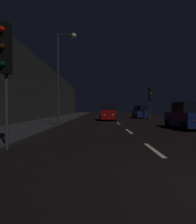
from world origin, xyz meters
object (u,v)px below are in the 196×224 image
(car_parked_right_near, at_px, (186,117))
(streetlamp_overhead, at_px, (63,66))
(traffic_light_far_right, at_px, (150,96))
(car_parked_right_far, at_px, (140,112))
(car_distant_taillights, at_px, (113,111))
(traffic_light_near_left, at_px, (6,58))
(car_approaching_headlights, at_px, (108,113))

(car_parked_right_near, bearing_deg, streetlamp_overhead, 79.21)
(traffic_light_far_right, relative_size, car_parked_right_far, 1.14)
(traffic_light_far_right, xyz_separation_m, car_distant_taillights, (-4.19, 15.39, -2.45))
(traffic_light_near_left, bearing_deg, streetlamp_overhead, -169.67)
(traffic_light_near_left, relative_size, car_parked_right_far, 1.16)
(car_parked_right_far, height_order, car_distant_taillights, car_parked_right_far)
(car_approaching_headlights, bearing_deg, streetlamp_overhead, -28.89)
(car_parked_right_near, relative_size, car_distant_taillights, 1.02)
(car_parked_right_near, bearing_deg, traffic_light_far_right, -3.87)
(traffic_light_far_right, height_order, car_approaching_headlights, traffic_light_far_right)
(streetlamp_overhead, bearing_deg, car_distant_taillights, 75.73)
(traffic_light_far_right, height_order, traffic_light_near_left, traffic_light_near_left)
(traffic_light_far_right, distance_m, car_distant_taillights, 16.14)
(traffic_light_near_left, xyz_separation_m, car_parked_right_near, (10.18, 6.71, -2.50))
(traffic_light_near_left, bearing_deg, car_parked_right_far, 167.20)
(traffic_light_far_right, distance_m, traffic_light_near_left, 21.59)
(car_approaching_headlights, distance_m, car_distant_taillights, 17.67)
(streetlamp_overhead, relative_size, car_parked_right_far, 1.99)
(traffic_light_far_right, height_order, car_distant_taillights, traffic_light_far_right)
(traffic_light_far_right, relative_size, car_parked_right_near, 1.14)
(traffic_light_far_right, bearing_deg, car_distant_taillights, -174.22)
(car_approaching_headlights, distance_m, car_parked_right_near, 11.19)
(traffic_light_near_left, height_order, streetlamp_overhead, streetlamp_overhead)
(car_approaching_headlights, xyz_separation_m, car_distant_taillights, (2.13, 17.54, -0.11))
(traffic_light_near_left, relative_size, car_distant_taillights, 1.18)
(car_approaching_headlights, relative_size, car_parked_right_near, 1.09)
(traffic_light_near_left, bearing_deg, traffic_light_far_right, 161.95)
(car_approaching_headlights, height_order, car_distant_taillights, car_approaching_headlights)
(traffic_light_far_right, relative_size, streetlamp_overhead, 0.57)
(car_distant_taillights, bearing_deg, traffic_light_far_right, -164.76)
(traffic_light_far_right, xyz_separation_m, car_parked_right_near, (-0.80, -11.88, -2.43))
(car_parked_right_far, distance_m, car_distant_taillights, 12.91)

